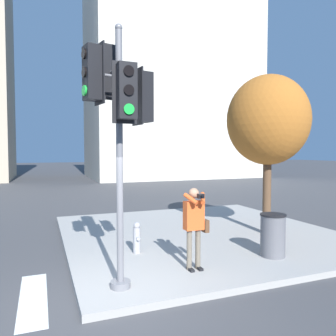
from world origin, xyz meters
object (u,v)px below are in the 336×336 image
Objects in this scene: traffic_signal_pole at (118,104)px; street_tree at (268,121)px; person_photographer at (195,221)px; fire_hydrant at (137,238)px; trash_bin at (273,235)px.

street_tree is (5.00, 2.26, 0.08)m from traffic_signal_pole.
fire_hydrant is at bearing 118.71° from person_photographer.
person_photographer is at bearing -61.29° from fire_hydrant.
trash_bin is (2.91, -1.40, 0.13)m from fire_hydrant.
street_tree is (3.33, 1.91, 2.36)m from person_photographer.
street_tree is 4.72× the size of trash_bin.
street_tree is at bearing 24.37° from traffic_signal_pole.
street_tree reaches higher than trash_bin.
trash_bin is at bearing 6.94° from traffic_signal_pole.
trash_bin is at bearing -25.61° from fire_hydrant.
traffic_signal_pole reaches higher than trash_bin.
street_tree reaches higher than fire_hydrant.
street_tree reaches higher than person_photographer.
person_photographer is 2.16m from trash_bin.
street_tree is at bearing 5.64° from fire_hydrant.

